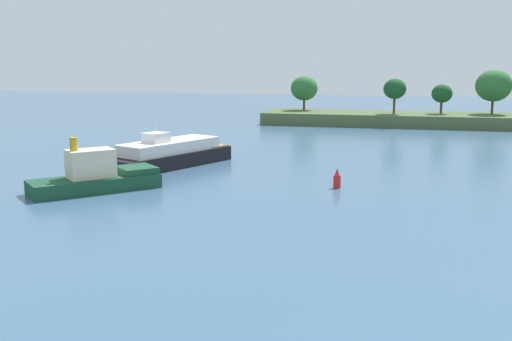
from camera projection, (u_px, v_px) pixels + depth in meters
name	position (u px, v px, depth m)	size (l,w,h in m)	color
white_riverboat	(170.00, 154.00, 67.96)	(10.99, 16.79, 5.46)	black
tugboat	(97.00, 177.00, 55.08)	(10.96, 11.25, 5.10)	#19472D
channel_buoy_red	(337.00, 179.00, 56.36)	(0.70, 0.70, 1.90)	red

